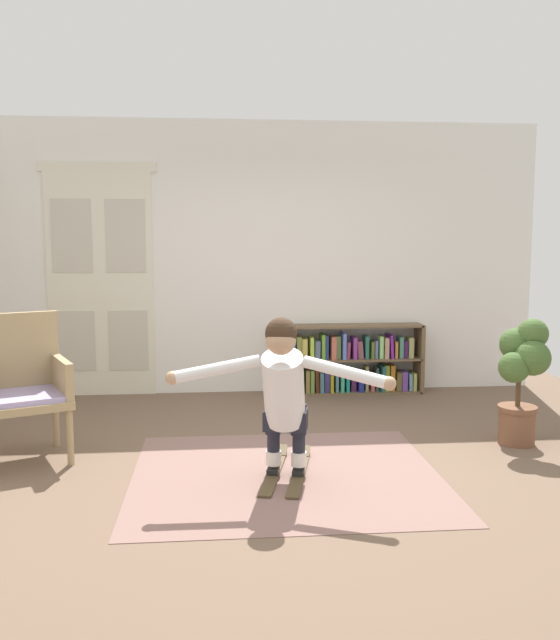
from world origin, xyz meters
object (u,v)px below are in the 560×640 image
potted_plant (522,373)px  person_skier (283,387)px  bookshelf (349,363)px  wicker_chair (23,383)px  skis_pair (287,471)px

potted_plant → person_skier: bearing=-160.8°
bookshelf → potted_plant: bearing=-62.5°
wicker_chair → potted_plant: 3.90m
bookshelf → potted_plant: 2.23m
potted_plant → bookshelf: bearing=117.5°
bookshelf → potted_plant: potted_plant is taller
wicker_chair → person_skier: person_skier is taller
bookshelf → wicker_chair: 3.48m
wicker_chair → person_skier: (1.91, -0.73, 0.10)m
person_skier → bookshelf: bearing=69.8°
wicker_chair → bookshelf: bearing=33.8°
wicker_chair → skis_pair: (1.95, -0.54, -0.56)m
wicker_chair → potted_plant: wicker_chair is taller
potted_plant → person_skier: person_skier is taller
bookshelf → wicker_chair: wicker_chair is taller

